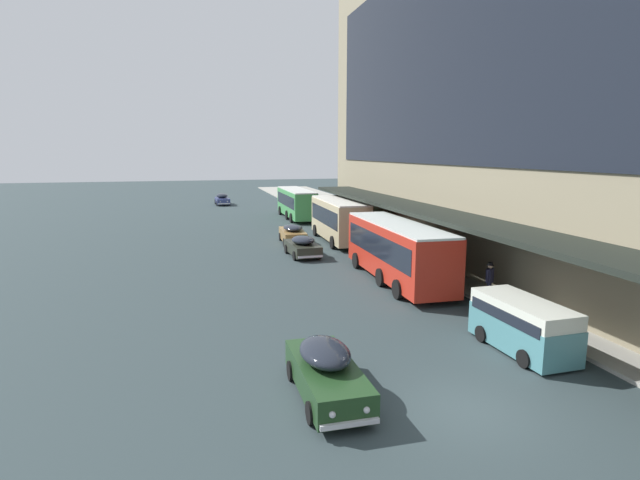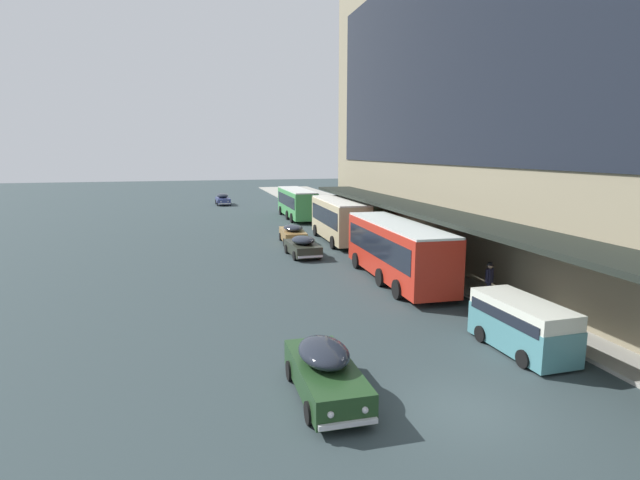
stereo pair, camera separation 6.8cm
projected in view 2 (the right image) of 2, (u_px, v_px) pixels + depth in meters
ground at (466, 411)px, 14.32m from camera, size 240.00×240.00×0.00m
transit_bus_kerbside_front at (297, 202)px, 55.19m from camera, size 2.71×10.71×3.22m
transit_bus_kerbside_rear at (397, 248)px, 28.30m from camera, size 2.96×10.74×3.38m
transit_bus_kerbside_far at (339, 218)px, 40.83m from camera, size 3.02×9.49×3.45m
sedan_oncoming_front at (223, 199)px, 69.45m from camera, size 1.99×4.49×1.57m
sedan_trailing_near at (293, 234)px, 40.39m from camera, size 2.06×4.75×1.56m
sedan_lead_mid at (303, 246)px, 35.34m from camera, size 2.07×4.31×1.49m
sedan_trailing_mid at (325, 371)px, 15.08m from camera, size 1.84×4.66×1.66m
vw_van at (520, 322)px, 18.52m from camera, size 2.01×4.60×1.96m
pedestrian_at_kerb at (489, 279)px, 24.45m from camera, size 0.54×0.41×1.86m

